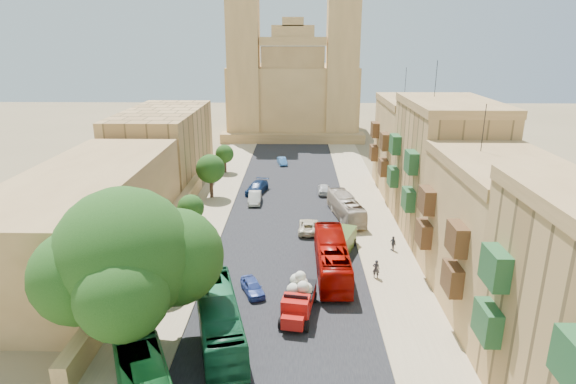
{
  "coord_description": "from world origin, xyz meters",
  "views": [
    {
      "loc": [
        0.97,
        -22.43,
        19.6
      ],
      "look_at": [
        0.0,
        26.0,
        4.0
      ],
      "focal_mm": 30.0,
      "sensor_mm": 36.0,
      "label": 1
    }
  ],
  "objects_px": {
    "olive_pickup": "(341,242)",
    "bus_red_east": "(332,257)",
    "car_blue_a": "(252,287)",
    "car_white_b": "(324,189)",
    "car_white_a": "(255,198)",
    "street_tree_c": "(210,169)",
    "ficus_tree": "(127,261)",
    "car_blue_b": "(282,161)",
    "car_dkblue": "(257,187)",
    "pedestrian_c": "(393,243)",
    "street_tree_b": "(191,208)",
    "pedestrian_a": "(376,269)",
    "church": "(293,89)",
    "street_tree_d": "(225,154)",
    "bus_green_north": "(219,318)",
    "red_truck": "(298,298)",
    "car_cream": "(309,226)",
    "bus_cream_east": "(346,208)"
  },
  "relations": [
    {
      "from": "car_white_a",
      "to": "olive_pickup",
      "type": "bearing_deg",
      "value": -57.49
    },
    {
      "from": "bus_green_north",
      "to": "bus_red_east",
      "type": "bearing_deg",
      "value": 34.55
    },
    {
      "from": "bus_green_north",
      "to": "car_blue_a",
      "type": "height_order",
      "value": "bus_green_north"
    },
    {
      "from": "pedestrian_a",
      "to": "pedestrian_c",
      "type": "relative_size",
      "value": 1.12
    },
    {
      "from": "olive_pickup",
      "to": "bus_red_east",
      "type": "bearing_deg",
      "value": -104.18
    },
    {
      "from": "church",
      "to": "street_tree_d",
      "type": "distance_m",
      "value": 32.89
    },
    {
      "from": "ficus_tree",
      "to": "street_tree_b",
      "type": "bearing_deg",
      "value": 91.72
    },
    {
      "from": "olive_pickup",
      "to": "car_white_b",
      "type": "relative_size",
      "value": 1.31
    },
    {
      "from": "street_tree_d",
      "to": "red_truck",
      "type": "relative_size",
      "value": 0.76
    },
    {
      "from": "car_white_b",
      "to": "red_truck",
      "type": "bearing_deg",
      "value": 85.09
    },
    {
      "from": "bus_green_north",
      "to": "car_blue_a",
      "type": "xyz_separation_m",
      "value": [
        1.72,
        6.03,
        -0.95
      ]
    },
    {
      "from": "street_tree_b",
      "to": "bus_cream_east",
      "type": "relative_size",
      "value": 0.47
    },
    {
      "from": "bus_cream_east",
      "to": "car_white_b",
      "type": "distance_m",
      "value": 9.28
    },
    {
      "from": "car_white_a",
      "to": "car_dkblue",
      "type": "relative_size",
      "value": 0.84
    },
    {
      "from": "church",
      "to": "car_white_b",
      "type": "height_order",
      "value": "church"
    },
    {
      "from": "bus_red_east",
      "to": "car_white_a",
      "type": "xyz_separation_m",
      "value": [
        -8.29,
        18.59,
        -0.83
      ]
    },
    {
      "from": "street_tree_d",
      "to": "car_dkblue",
      "type": "bearing_deg",
      "value": -60.29
    },
    {
      "from": "church",
      "to": "street_tree_d",
      "type": "relative_size",
      "value": 8.5
    },
    {
      "from": "street_tree_d",
      "to": "car_white_a",
      "type": "bearing_deg",
      "value": -67.89
    },
    {
      "from": "street_tree_c",
      "to": "pedestrian_c",
      "type": "relative_size",
      "value": 3.83
    },
    {
      "from": "car_white_b",
      "to": "street_tree_c",
      "type": "bearing_deg",
      "value": 9.14
    },
    {
      "from": "ficus_tree",
      "to": "pedestrian_a",
      "type": "bearing_deg",
      "value": 31.79
    },
    {
      "from": "ficus_tree",
      "to": "car_dkblue",
      "type": "bearing_deg",
      "value": 81.54
    },
    {
      "from": "ficus_tree",
      "to": "pedestrian_a",
      "type": "height_order",
      "value": "ficus_tree"
    },
    {
      "from": "olive_pickup",
      "to": "car_blue_b",
      "type": "height_order",
      "value": "olive_pickup"
    },
    {
      "from": "street_tree_c",
      "to": "olive_pickup",
      "type": "distance_m",
      "value": 22.24
    },
    {
      "from": "ficus_tree",
      "to": "car_dkblue",
      "type": "distance_m",
      "value": 34.94
    },
    {
      "from": "street_tree_b",
      "to": "pedestrian_c",
      "type": "distance_m",
      "value": 20.67
    },
    {
      "from": "car_dkblue",
      "to": "pedestrian_c",
      "type": "height_order",
      "value": "pedestrian_c"
    },
    {
      "from": "pedestrian_a",
      "to": "pedestrian_c",
      "type": "xyz_separation_m",
      "value": [
        2.48,
        5.59,
        -0.09
      ]
    },
    {
      "from": "street_tree_d",
      "to": "car_white_a",
      "type": "relative_size",
      "value": 1.01
    },
    {
      "from": "red_truck",
      "to": "olive_pickup",
      "type": "distance_m",
      "value": 11.96
    },
    {
      "from": "bus_green_north",
      "to": "car_white_b",
      "type": "relative_size",
      "value": 2.86
    },
    {
      "from": "street_tree_c",
      "to": "pedestrian_a",
      "type": "xyz_separation_m",
      "value": [
        17.73,
        -21.37,
        -2.95
      ]
    },
    {
      "from": "church",
      "to": "pedestrian_a",
      "type": "distance_m",
      "value": 65.03
    },
    {
      "from": "ficus_tree",
      "to": "pedestrian_a",
      "type": "relative_size",
      "value": 6.77
    },
    {
      "from": "street_tree_c",
      "to": "ficus_tree",
      "type": "bearing_deg",
      "value": -88.93
    },
    {
      "from": "street_tree_d",
      "to": "car_blue_b",
      "type": "height_order",
      "value": "street_tree_d"
    },
    {
      "from": "car_white_b",
      "to": "car_blue_b",
      "type": "height_order",
      "value": "car_white_b"
    },
    {
      "from": "car_blue_a",
      "to": "car_white_b",
      "type": "xyz_separation_m",
      "value": [
        7.05,
        26.08,
        0.08
      ]
    },
    {
      "from": "ficus_tree",
      "to": "car_cream",
      "type": "relative_size",
      "value": 2.54
    },
    {
      "from": "red_truck",
      "to": "pedestrian_c",
      "type": "xyz_separation_m",
      "value": [
        9.11,
        11.45,
        -0.64
      ]
    },
    {
      "from": "pedestrian_c",
      "to": "olive_pickup",
      "type": "bearing_deg",
      "value": -110.74
    },
    {
      "from": "street_tree_c",
      "to": "red_truck",
      "type": "distance_m",
      "value": 29.51
    },
    {
      "from": "bus_red_east",
      "to": "bus_green_north",
      "type": "bearing_deg",
      "value": 48.54
    },
    {
      "from": "street_tree_b",
      "to": "car_white_a",
      "type": "bearing_deg",
      "value": 60.12
    },
    {
      "from": "pedestrian_c",
      "to": "street_tree_c",
      "type": "bearing_deg",
      "value": -151.19
    },
    {
      "from": "olive_pickup",
      "to": "bus_red_east",
      "type": "distance_m",
      "value": 4.83
    },
    {
      "from": "bus_green_north",
      "to": "car_blue_b",
      "type": "bearing_deg",
      "value": 72.05
    },
    {
      "from": "car_blue_a",
      "to": "pedestrian_a",
      "type": "relative_size",
      "value": 2.05
    }
  ]
}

